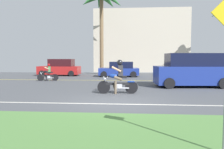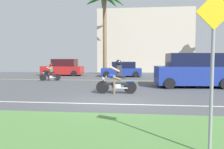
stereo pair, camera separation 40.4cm
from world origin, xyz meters
name	(u,v)px [view 2 (the right image)]	position (x,y,z in m)	size (l,w,h in m)	color
ground	(119,91)	(0.00, 3.00, -0.02)	(56.00, 30.00, 0.04)	#4C4F54
grass_median	(94,134)	(0.00, -4.10, 0.03)	(56.00, 3.80, 0.06)	#548442
lane_line_near	(111,104)	(0.00, -0.51, 0.00)	(50.40, 0.12, 0.01)	silver
lane_line_far	(124,80)	(0.00, 8.71, 0.00)	(50.40, 0.12, 0.01)	yellow
motorcyclist	(117,79)	(-0.02, 2.09, 0.72)	(2.03, 0.66, 1.70)	black
suv_nearby	(193,71)	(4.40, 5.20, 1.00)	(4.66, 2.47, 2.07)	navy
parked_car_0	(63,68)	(-6.53, 13.24, 0.78)	(4.18, 1.91, 1.69)	#AD1E1E
parked_car_1	(122,70)	(-0.44, 12.58, 0.67)	(3.86, 1.99, 1.43)	navy
palm_tree_1	(104,1)	(-2.56, 15.45, 7.87)	(4.92, 4.97, 9.41)	brown
motorcyclist_distant	(50,73)	(-5.83, 8.01, 0.57)	(1.58, 0.61, 1.35)	black
street_sign	(213,60)	(2.28, -5.03, 1.74)	(0.62, 0.06, 2.89)	gray
building_far	(145,41)	(1.94, 21.00, 3.96)	(11.92, 4.00, 7.92)	beige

